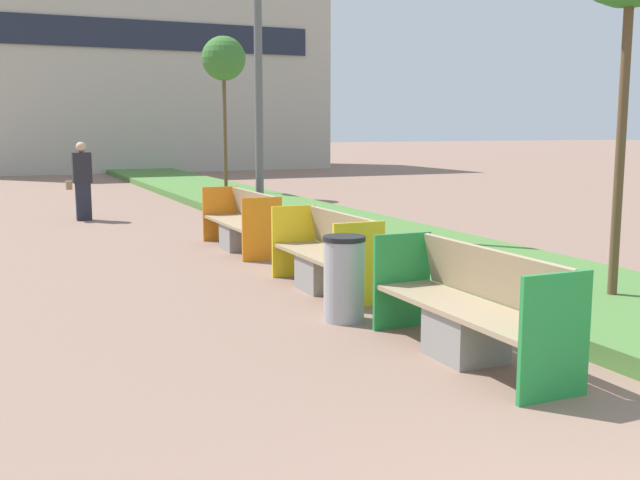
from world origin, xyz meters
TOP-DOWN VIEW (x-y plane):
  - planter_grass_strip at (3.20, 12.00)m, footprint 2.80×120.00m
  - building_backdrop at (4.00, 35.01)m, footprint 16.55×7.40m
  - bench_green_frame at (0.94, 3.70)m, footprint 0.65×2.22m
  - bench_yellow_frame at (0.94, 6.68)m, footprint 0.65×1.94m
  - bench_orange_frame at (0.94, 10.01)m, footprint 0.65×2.24m
  - litter_bin at (0.50, 5.26)m, footprint 0.43×0.43m
  - sapling_tree_far at (3.33, 18.87)m, footprint 1.21×1.21m
  - pedestrian_walking at (-0.96, 15.03)m, footprint 0.53×0.24m

SIDE VIEW (x-z plane):
  - planter_grass_strip at x=3.20m, z-range 0.00..0.18m
  - bench_yellow_frame at x=0.94m, z-range -0.11..0.83m
  - bench_green_frame at x=0.94m, z-range -0.10..0.84m
  - bench_orange_frame at x=0.94m, z-range -0.10..0.84m
  - litter_bin at x=0.50m, z-range 0.00..0.88m
  - pedestrian_walking at x=-0.96m, z-range 0.01..1.67m
  - sapling_tree_far at x=3.33m, z-range 1.57..6.01m
  - building_backdrop at x=4.00m, z-range 0.00..10.61m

